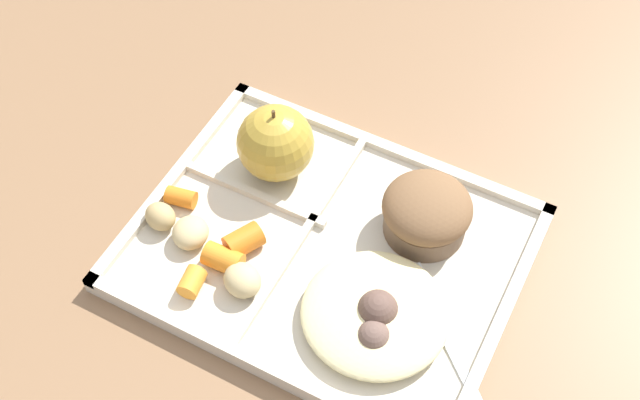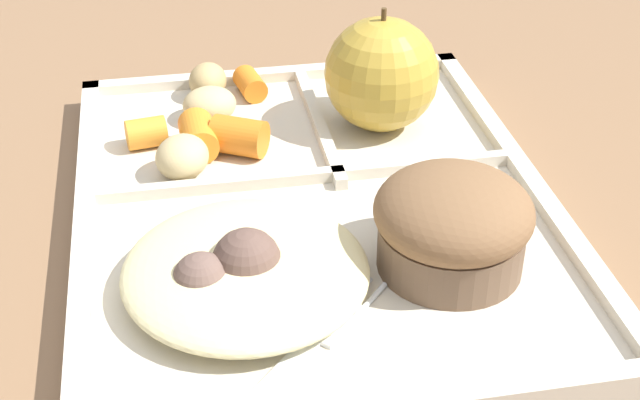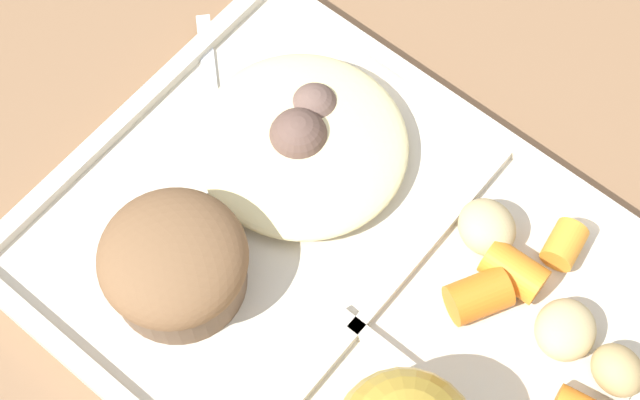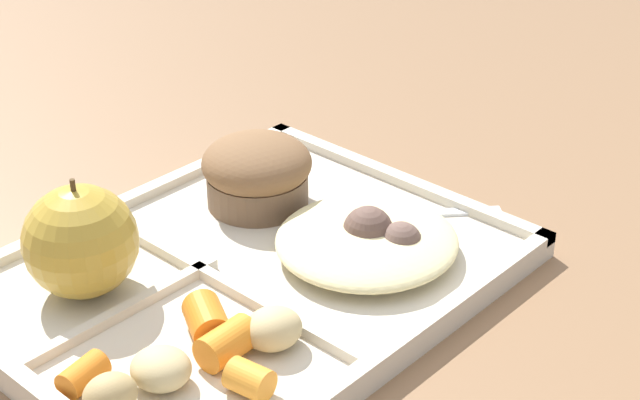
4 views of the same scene
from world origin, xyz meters
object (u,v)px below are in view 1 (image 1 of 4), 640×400
(green_apple, at_px, (275,143))
(bran_muffin, at_px, (427,212))
(plastic_fork, at_px, (439,325))
(lunch_tray, at_px, (326,249))

(green_apple, bearing_deg, bran_muffin, 0.00)
(green_apple, xyz_separation_m, bran_muffin, (0.17, 0.00, -0.01))
(green_apple, xyz_separation_m, plastic_fork, (0.22, -0.09, -0.04))
(lunch_tray, xyz_separation_m, plastic_fork, (0.13, -0.03, 0.01))
(bran_muffin, bearing_deg, green_apple, 180.00)
(lunch_tray, xyz_separation_m, bran_muffin, (0.08, 0.06, 0.03))
(bran_muffin, xyz_separation_m, plastic_fork, (0.06, -0.09, -0.03))
(lunch_tray, height_order, bran_muffin, bran_muffin)
(lunch_tray, height_order, green_apple, green_apple)
(plastic_fork, bearing_deg, green_apple, 157.50)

